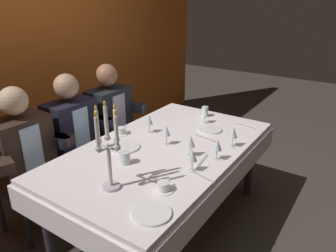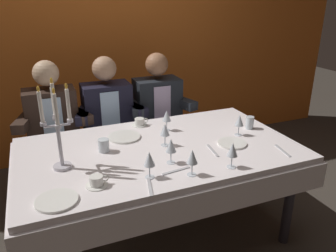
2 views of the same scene
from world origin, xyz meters
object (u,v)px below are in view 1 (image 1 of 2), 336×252
dinner_plate_0 (152,213)px  seated_diner_1 (71,130)px  water_tumbler_1 (205,111)px  coffee_cup_1 (121,131)px  wine_glass_0 (192,156)px  wine_glass_3 (166,131)px  wine_glass_6 (233,133)px  coffee_cup_0 (164,187)px  water_tumbler_0 (125,158)px  seated_diner_0 (22,150)px  candelabra (108,149)px  wine_glass_5 (217,145)px  wine_glass_4 (191,142)px  dinner_plate_2 (124,147)px  dinner_plate_1 (210,130)px  wine_glass_2 (205,111)px  seated_diner_2 (109,114)px  dining_table (164,160)px  wine_glass_1 (149,120)px

dinner_plate_0 → seated_diner_1: seated_diner_1 is taller
water_tumbler_1 → coffee_cup_1: size_ratio=0.75×
wine_glass_0 → wine_glass_3: size_ratio=1.00×
wine_glass_6 → coffee_cup_0: (-0.81, 0.10, -0.09)m
water_tumbler_0 → seated_diner_0: 0.85m
coffee_cup_1 → dinner_plate_0: bearing=-130.2°
candelabra → wine_glass_5: candelabra is taller
dinner_plate_0 → seated_diner_1: (0.55, 1.30, -0.01)m
wine_glass_4 → water_tumbler_1: wine_glass_4 is taller
dinner_plate_2 → coffee_cup_1: bearing=46.1°
dinner_plate_2 → wine_glass_0: wine_glass_0 is taller
dinner_plate_1 → wine_glass_2: 0.21m
wine_glass_6 → seated_diner_2: (0.01, 1.33, -0.12)m
wine_glass_6 → coffee_cup_1: wine_glass_6 is taller
candelabra → seated_diner_2: candelabra is taller
water_tumbler_1 → wine_glass_2: bearing=-152.4°
dinner_plate_1 → coffee_cup_1: bearing=129.5°
wine_glass_5 → wine_glass_4: bearing=106.4°
dining_table → dinner_plate_1: dinner_plate_1 is taller
wine_glass_2 → seated_diner_2: seated_diner_2 is taller
dinner_plate_2 → wine_glass_4: bearing=-71.2°
wine_glass_5 → coffee_cup_0: size_ratio=1.24×
candelabra → water_tumbler_1: (1.44, 0.11, -0.22)m
wine_glass_0 → dining_table: bearing=61.6°
water_tumbler_0 → wine_glass_5: bearing=-51.2°
dinner_plate_0 → seated_diner_1: size_ratio=0.18×
dinner_plate_2 → wine_glass_3: size_ratio=1.47×
wine_glass_6 → water_tumbler_0: wine_glass_6 is taller
wine_glass_6 → dinner_plate_2: bearing=125.4°
wine_glass_0 → dinner_plate_1: bearing=17.2°
candelabra → wine_glass_2: candelabra is taller
wine_glass_2 → wine_glass_5: (-0.59, -0.41, 0.00)m
candelabra → coffee_cup_1: (0.66, 0.50, -0.24)m
candelabra → seated_diner_0: size_ratio=0.46×
wine_glass_6 → coffee_cup_1: size_ratio=1.24×
dinner_plate_2 → wine_glass_1: bearing=2.8°
candelabra → wine_glass_1: 0.89m
dinner_plate_2 → seated_diner_0: bearing=126.1°
seated_diner_0 → seated_diner_2: same height
coffee_cup_0 → seated_diner_2: size_ratio=0.11×
wine_glass_3 → coffee_cup_0: wine_glass_3 is taller
wine_glass_5 → seated_diner_0: bearing=117.6°
dining_table → candelabra: bearing=-175.3°
wine_glass_1 → coffee_cup_1: size_ratio=1.24×
wine_glass_0 → wine_glass_4: 0.22m
coffee_cup_0 → coffee_cup_1: (0.50, 0.79, 0.00)m
wine_glass_1 → wine_glass_5: 0.71m
wine_glass_4 → wine_glass_5: 0.20m
candelabra → seated_diner_0: 0.98m
wine_glass_3 → water_tumbler_1: 0.74m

